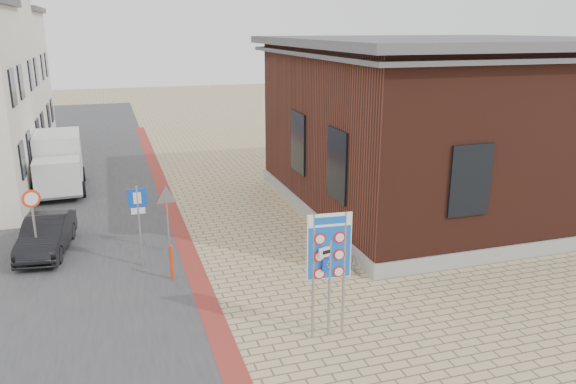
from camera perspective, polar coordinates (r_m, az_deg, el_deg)
ground at (r=15.18m, az=0.08°, el=-11.87°), size 120.00×120.00×0.00m
road_strip at (r=28.67m, az=-19.98°, el=0.90°), size 7.00×60.00×0.02m
curb_strip at (r=23.92m, az=-11.91°, el=-1.41°), size 0.60×40.00×0.02m
brick_building at (r=23.96m, az=15.73°, el=6.90°), size 13.00×13.00×6.80m
bike_rack at (r=17.78m, az=6.09°, el=-6.62°), size 0.08×1.80×0.60m
sedan at (r=20.18m, az=-23.33°, el=-4.03°), size 1.75×3.84×1.22m
box_truck at (r=27.48m, az=-22.27°, el=2.81°), size 2.21×4.91×2.54m
border_sign at (r=13.09m, az=4.20°, el=-5.77°), size 1.07×0.13×3.13m
essen_sign at (r=13.34m, az=4.26°, el=-8.19°), size 0.65×0.25×2.48m
parking_sign at (r=17.68m, az=-14.97°, el=-1.99°), size 0.57×0.07×2.60m
yield_sign at (r=18.69m, az=-12.26°, el=-1.07°), size 0.80×0.14×2.24m
speed_sign at (r=19.11m, az=-24.48°, el=-2.08°), size 0.53×0.25×2.41m
bollard at (r=16.94m, az=-11.74°, el=-7.04°), size 0.12×0.12×1.10m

